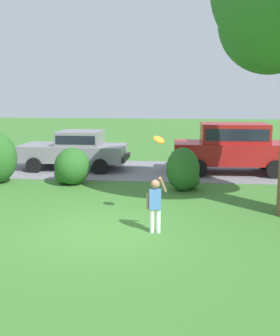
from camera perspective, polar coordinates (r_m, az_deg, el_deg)
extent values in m
plane|color=#3D752D|center=(9.78, -4.46, -8.41)|extent=(80.00, 80.00, 0.00)
cube|color=slate|center=(17.05, 0.09, -0.28)|extent=(28.00, 4.40, 0.02)
ellipsoid|color=#33702B|center=(12.32, 17.11, 18.27)|extent=(2.77, 2.77, 2.77)
ellipsoid|color=#286023|center=(14.56, -9.01, 0.24)|extent=(1.19, 1.26, 1.25)
ellipsoid|color=#286023|center=(14.75, -9.98, -0.85)|extent=(0.72, 0.72, 0.65)
ellipsoid|color=#286023|center=(13.54, 5.73, -0.16)|extent=(1.05, 1.07, 1.38)
ellipsoid|color=#286023|center=(13.83, 6.64, -1.58)|extent=(0.68, 0.68, 0.61)
cube|color=gray|center=(17.38, -8.90, 2.04)|extent=(4.23, 1.91, 0.64)
cube|color=gray|center=(17.22, -7.95, 4.00)|extent=(1.71, 1.65, 0.56)
cube|color=black|center=(17.22, -7.95, 4.00)|extent=(1.57, 1.66, 0.34)
cylinder|color=black|center=(16.96, -13.96, 0.36)|extent=(0.60, 0.23, 0.60)
cylinder|color=black|center=(18.71, -11.94, 1.34)|extent=(0.60, 0.23, 0.60)
cylinder|color=black|center=(16.23, -5.33, 0.18)|extent=(0.60, 0.23, 0.60)
cylinder|color=black|center=(18.04, -4.08, 1.22)|extent=(0.60, 0.23, 0.60)
cube|color=black|center=(18.10, -15.43, 1.60)|extent=(0.15, 1.75, 0.20)
cube|color=black|center=(16.95, -1.90, 1.40)|extent=(0.15, 1.75, 0.20)
cube|color=maroon|center=(16.68, 12.35, 2.00)|extent=(4.55, 1.96, 0.80)
cube|color=maroon|center=(16.59, 12.45, 4.60)|extent=(2.52, 1.69, 0.72)
cube|color=black|center=(16.59, 12.45, 4.60)|extent=(2.32, 1.70, 0.43)
cylinder|color=black|center=(15.69, 7.71, -0.07)|extent=(0.69, 0.24, 0.68)
cylinder|color=black|center=(17.54, 7.36, 1.03)|extent=(0.69, 0.24, 0.68)
cylinder|color=black|center=(16.10, 17.67, -0.20)|extent=(0.69, 0.24, 0.68)
cylinder|color=black|center=(17.91, 16.31, 0.89)|extent=(0.69, 0.24, 0.68)
cube|color=black|center=(16.55, 4.45, 1.44)|extent=(0.17, 1.75, 0.20)
cylinder|color=white|center=(9.59, 1.61, -7.04)|extent=(0.10, 0.10, 0.55)
cylinder|color=white|center=(9.59, 2.45, -7.05)|extent=(0.10, 0.10, 0.55)
cube|color=#4C7FCC|center=(9.45, 2.05, -4.18)|extent=(0.27, 0.17, 0.44)
sphere|color=#A37556|center=(9.37, 2.06, -2.16)|extent=(0.20, 0.20, 0.20)
cylinder|color=#A37556|center=(9.43, 3.04, -2.23)|extent=(0.19, 0.24, 0.39)
cylinder|color=#A37556|center=(9.47, 1.08, -4.46)|extent=(0.07, 0.07, 0.36)
cylinder|color=orange|center=(10.16, 2.53, 3.78)|extent=(0.31, 0.27, 0.23)
cylinder|color=yellow|center=(10.16, 2.53, 3.81)|extent=(0.17, 0.15, 0.14)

